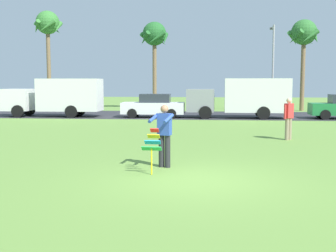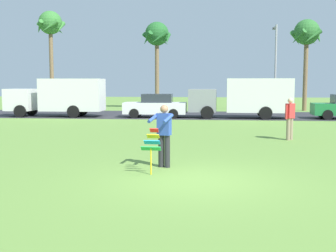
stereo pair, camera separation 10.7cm
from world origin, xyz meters
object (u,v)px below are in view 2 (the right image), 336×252
at_px(parked_car_white, 156,106).
at_px(parked_truck_grey_van, 246,97).
at_px(parked_truck_white_box, 61,96).
at_px(palm_tree_centre_far, 307,36).
at_px(person_kite_flyer, 164,133).
at_px(kite_held, 152,144).
at_px(streetlight_pole, 275,62).
at_px(person_walker_near, 290,117).
at_px(palm_tree_right_near, 157,37).
at_px(palm_tree_left_near, 50,27).

bearing_deg(parked_car_white, parked_truck_grey_van, 0.00).
relative_size(parked_truck_white_box, palm_tree_centre_far, 0.89).
xyz_separation_m(person_kite_flyer, palm_tree_centre_far, (8.97, 25.08, 5.27)).
bearing_deg(kite_held, parked_truck_grey_van, 78.10).
relative_size(streetlight_pole, person_walker_near, 4.05).
bearing_deg(person_kite_flyer, parked_truck_white_box, 118.49).
distance_m(person_kite_flyer, person_walker_near, 7.61).
bearing_deg(person_kite_flyer, kite_held, -104.85).
height_order(person_kite_flyer, palm_tree_right_near, palm_tree_right_near).
bearing_deg(palm_tree_right_near, parked_truck_grey_van, -52.95).
bearing_deg(person_kite_flyer, palm_tree_left_near, 117.10).
distance_m(parked_car_white, streetlight_pole, 11.82).
xyz_separation_m(palm_tree_left_near, streetlight_pole, (19.77, -2.28, -3.39)).
xyz_separation_m(person_kite_flyer, parked_truck_white_box, (-9.15, 16.86, 0.46)).
xyz_separation_m(parked_truck_grey_van, person_walker_near, (0.96, -10.70, -0.48)).
relative_size(parked_car_white, parked_truck_grey_van, 0.63).
relative_size(kite_held, palm_tree_centre_far, 0.15).
bearing_deg(palm_tree_centre_far, parked_car_white, -144.44).
distance_m(kite_held, palm_tree_centre_far, 28.00).
relative_size(parked_truck_grey_van, person_walker_near, 3.90).
height_order(palm_tree_right_near, streetlight_pole, palm_tree_right_near).
height_order(parked_car_white, parked_truck_grey_van, parked_truck_grey_van).
height_order(parked_truck_grey_van, streetlight_pole, streetlight_pole).
relative_size(palm_tree_left_near, streetlight_pole, 1.26).
bearing_deg(streetlight_pole, parked_truck_white_box, -155.30).
bearing_deg(parked_truck_white_box, kite_held, -63.16).
bearing_deg(kite_held, palm_tree_right_near, 97.31).
bearing_deg(parked_car_white, person_kite_flyer, -81.46).
distance_m(palm_tree_left_near, palm_tree_centre_far, 22.47).
bearing_deg(parked_truck_grey_van, palm_tree_right_near, 127.05).
bearing_deg(kite_held, streetlight_pole, 75.20).
distance_m(parked_truck_white_box, streetlight_pole, 17.24).
bearing_deg(palm_tree_centre_far, person_kite_flyer, -109.68).
xyz_separation_m(parked_truck_white_box, palm_tree_centre_far, (18.12, 8.22, 4.81)).
bearing_deg(palm_tree_left_near, parked_car_white, -40.75).
height_order(parked_car_white, person_walker_near, person_walker_near).
distance_m(palm_tree_left_near, palm_tree_right_near, 9.79).
bearing_deg(person_kite_flyer, parked_truck_grey_van, 78.24).
height_order(palm_tree_left_near, palm_tree_right_near, palm_tree_left_near).
height_order(person_kite_flyer, person_walker_near, same).
bearing_deg(palm_tree_right_near, person_walker_near, -68.03).
distance_m(palm_tree_right_near, palm_tree_centre_far, 12.74).
bearing_deg(person_walker_near, parked_truck_white_box, 141.85).
xyz_separation_m(palm_tree_left_near, person_walker_near, (17.90, -20.09, -6.45)).
distance_m(person_kite_flyer, parked_truck_white_box, 19.18).
height_order(parked_truck_white_box, streetlight_pole, streetlight_pole).
xyz_separation_m(person_kite_flyer, palm_tree_left_near, (-13.44, 26.25, 6.43)).
height_order(parked_truck_grey_van, palm_tree_left_near, palm_tree_left_near).
bearing_deg(parked_truck_white_box, palm_tree_centre_far, 24.41).
height_order(parked_truck_white_box, person_walker_near, parked_truck_white_box).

